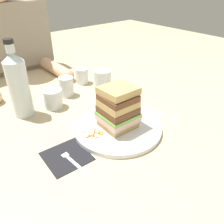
% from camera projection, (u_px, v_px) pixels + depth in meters
% --- Properties ---
extents(ground_plane, '(3.00, 3.00, 0.00)m').
position_uv_depth(ground_plane, '(120.00, 126.00, 0.80)').
color(ground_plane, '#C6B289').
extents(main_plate, '(0.30, 0.30, 0.02)m').
position_uv_depth(main_plate, '(118.00, 127.00, 0.77)').
color(main_plate, white).
rests_on(main_plate, ground_plane).
extents(sandwich, '(0.12, 0.11, 0.14)m').
position_uv_depth(sandwich, '(118.00, 108.00, 0.74)').
color(sandwich, tan).
rests_on(sandwich, main_plate).
extents(carrot_shred_0, '(0.01, 0.02, 0.00)m').
position_uv_depth(carrot_shred_0, '(98.00, 133.00, 0.73)').
color(carrot_shred_0, orange).
rests_on(carrot_shred_0, main_plate).
extents(carrot_shred_1, '(0.03, 0.01, 0.00)m').
position_uv_depth(carrot_shred_1, '(89.00, 136.00, 0.72)').
color(carrot_shred_1, orange).
rests_on(carrot_shred_1, main_plate).
extents(carrot_shred_2, '(0.01, 0.02, 0.00)m').
position_uv_depth(carrot_shred_2, '(100.00, 134.00, 0.73)').
color(carrot_shred_2, orange).
rests_on(carrot_shred_2, main_plate).
extents(carrot_shred_3, '(0.01, 0.02, 0.00)m').
position_uv_depth(carrot_shred_3, '(99.00, 131.00, 0.74)').
color(carrot_shred_3, orange).
rests_on(carrot_shred_3, main_plate).
extents(carrot_shred_4, '(0.01, 0.02, 0.00)m').
position_uv_depth(carrot_shred_4, '(103.00, 133.00, 0.73)').
color(carrot_shred_4, orange).
rests_on(carrot_shred_4, main_plate).
extents(carrot_shred_5, '(0.02, 0.03, 0.00)m').
position_uv_depth(carrot_shred_5, '(95.00, 137.00, 0.72)').
color(carrot_shred_5, orange).
rests_on(carrot_shred_5, main_plate).
extents(carrot_shred_6, '(0.01, 0.02, 0.00)m').
position_uv_depth(carrot_shred_6, '(101.00, 133.00, 0.73)').
color(carrot_shred_6, orange).
rests_on(carrot_shred_6, main_plate).
extents(carrot_shred_7, '(0.01, 0.02, 0.00)m').
position_uv_depth(carrot_shred_7, '(91.00, 135.00, 0.72)').
color(carrot_shred_7, orange).
rests_on(carrot_shred_7, main_plate).
extents(carrot_shred_8, '(0.03, 0.03, 0.00)m').
position_uv_depth(carrot_shred_8, '(95.00, 131.00, 0.74)').
color(carrot_shred_8, orange).
rests_on(carrot_shred_8, main_plate).
extents(carrot_shred_9, '(0.02, 0.03, 0.00)m').
position_uv_depth(carrot_shred_9, '(139.00, 114.00, 0.83)').
color(carrot_shred_9, orange).
rests_on(carrot_shred_9, main_plate).
extents(carrot_shred_10, '(0.02, 0.02, 0.00)m').
position_uv_depth(carrot_shred_10, '(137.00, 117.00, 0.82)').
color(carrot_shred_10, orange).
rests_on(carrot_shred_10, main_plate).
extents(carrot_shred_11, '(0.02, 0.01, 0.00)m').
position_uv_depth(carrot_shred_11, '(140.00, 117.00, 0.81)').
color(carrot_shred_11, orange).
rests_on(carrot_shred_11, main_plate).
extents(carrot_shred_12, '(0.01, 0.03, 0.00)m').
position_uv_depth(carrot_shred_12, '(138.00, 118.00, 0.81)').
color(carrot_shred_12, orange).
rests_on(carrot_shred_12, main_plate).
extents(carrot_shred_13, '(0.02, 0.01, 0.00)m').
position_uv_depth(carrot_shred_13, '(131.00, 117.00, 0.81)').
color(carrot_shred_13, orange).
rests_on(carrot_shred_13, main_plate).
extents(carrot_shred_14, '(0.02, 0.00, 0.00)m').
position_uv_depth(carrot_shred_14, '(138.00, 120.00, 0.80)').
color(carrot_shred_14, orange).
rests_on(carrot_shred_14, main_plate).
extents(carrot_shred_15, '(0.02, 0.02, 0.00)m').
position_uv_depth(carrot_shred_15, '(132.00, 116.00, 0.82)').
color(carrot_shred_15, orange).
rests_on(carrot_shred_15, main_plate).
extents(napkin_dark, '(0.13, 0.13, 0.00)m').
position_uv_depth(napkin_dark, '(67.00, 156.00, 0.66)').
color(napkin_dark, black).
rests_on(napkin_dark, ground_plane).
extents(fork, '(0.03, 0.17, 0.00)m').
position_uv_depth(fork, '(71.00, 159.00, 0.65)').
color(fork, silver).
rests_on(fork, napkin_dark).
extents(knife, '(0.03, 0.20, 0.00)m').
position_uv_depth(knife, '(157.00, 112.00, 0.87)').
color(knife, silver).
rests_on(knife, ground_plane).
extents(juice_glass, '(0.08, 0.08, 0.10)m').
position_uv_depth(juice_glass, '(103.00, 83.00, 1.00)').
color(juice_glass, white).
rests_on(juice_glass, ground_plane).
extents(water_bottle, '(0.07, 0.07, 0.28)m').
position_uv_depth(water_bottle, '(18.00, 85.00, 0.80)').
color(water_bottle, silver).
rests_on(water_bottle, ground_plane).
extents(empty_tumbler_0, '(0.06, 0.06, 0.08)m').
position_uv_depth(empty_tumbler_0, '(66.00, 86.00, 0.97)').
color(empty_tumbler_0, silver).
rests_on(empty_tumbler_0, ground_plane).
extents(empty_tumbler_1, '(0.07, 0.07, 0.07)m').
position_uv_depth(empty_tumbler_1, '(53.00, 99.00, 0.89)').
color(empty_tumbler_1, silver).
rests_on(empty_tumbler_1, ground_plane).
extents(empty_tumbler_2, '(0.06, 0.06, 0.07)m').
position_uv_depth(empty_tumbler_2, '(82.00, 76.00, 1.09)').
color(empty_tumbler_2, silver).
rests_on(empty_tumbler_2, ground_plane).
extents(diner_across, '(0.46, 0.44, 0.54)m').
position_uv_depth(diner_across, '(1.00, 22.00, 1.08)').
color(diner_across, '#DBAD89').
rests_on(diner_across, ground_plane).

